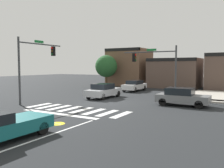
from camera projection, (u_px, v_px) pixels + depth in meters
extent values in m
plane|color=#232628|center=(106.00, 102.00, 22.70)|extent=(120.00, 120.00, 0.00)
cube|color=silver|center=(39.00, 105.00, 20.84)|extent=(0.54, 2.69, 0.01)
cube|color=silver|center=(49.00, 106.00, 20.26)|extent=(0.54, 2.69, 0.01)
cube|color=silver|center=(59.00, 108.00, 19.69)|extent=(0.54, 2.69, 0.01)
cube|color=silver|center=(70.00, 109.00, 19.11)|extent=(0.54, 2.69, 0.01)
cube|color=silver|center=(82.00, 110.00, 18.53)|extent=(0.54, 2.69, 0.01)
cube|color=silver|center=(94.00, 112.00, 17.95)|extent=(0.54, 2.69, 0.01)
cube|color=silver|center=(107.00, 113.00, 17.37)|extent=(0.54, 2.69, 0.01)
cube|color=silver|center=(122.00, 115.00, 16.79)|extent=(0.54, 2.69, 0.01)
cube|color=white|center=(58.00, 114.00, 17.09)|extent=(6.80, 0.50, 0.01)
cube|color=white|center=(24.00, 122.00, 14.50)|extent=(0.16, 2.00, 0.01)
cylinder|color=yellow|center=(57.00, 124.00, 14.17)|extent=(0.94, 0.94, 0.01)
cylinder|color=white|center=(54.00, 123.00, 14.27)|extent=(0.15, 0.15, 0.00)
cylinder|color=white|center=(60.00, 124.00, 14.06)|extent=(0.15, 0.15, 0.00)
cube|color=white|center=(57.00, 124.00, 14.17)|extent=(0.42, 0.04, 0.00)
cube|color=#B2AA9E|center=(215.00, 101.00, 22.69)|extent=(10.00, 1.60, 0.15)
cube|color=#B2AA9E|center=(183.00, 94.00, 28.93)|extent=(1.60, 10.00, 0.15)
cube|color=#B2AA9E|center=(221.00, 96.00, 26.84)|extent=(10.00, 10.00, 0.15)
cube|color=brown|center=(130.00, 67.00, 42.44)|extent=(6.39, 6.41, 6.41)
cube|color=black|center=(122.00, 49.00, 39.63)|extent=(6.39, 0.50, 0.50)
cube|color=brown|center=(175.00, 73.00, 38.45)|extent=(7.56, 6.43, 4.64)
cube|color=black|center=(170.00, 60.00, 35.69)|extent=(7.56, 0.50, 0.50)
cylinder|color=#383A3D|center=(176.00, 72.00, 24.79)|extent=(0.18, 0.18, 5.54)
cylinder|color=#383A3D|center=(149.00, 52.00, 26.12)|extent=(5.96, 0.12, 0.12)
cube|color=black|center=(134.00, 58.00, 27.05)|extent=(0.32, 0.32, 0.95)
sphere|color=red|center=(135.00, 55.00, 26.94)|extent=(0.22, 0.22, 0.22)
sphere|color=#4C330C|center=(135.00, 58.00, 26.96)|extent=(0.22, 0.22, 0.22)
sphere|color=#0C3814|center=(135.00, 60.00, 26.98)|extent=(0.22, 0.22, 0.22)
cube|color=#197233|center=(151.00, 50.00, 25.95)|extent=(1.10, 0.03, 0.24)
cylinder|color=#383A3D|center=(19.00, 71.00, 20.81)|extent=(0.18, 0.18, 5.94)
cylinder|color=#383A3D|center=(41.00, 44.00, 22.87)|extent=(0.12, 5.21, 0.12)
cube|color=black|center=(53.00, 51.00, 24.29)|extent=(0.32, 0.32, 0.95)
sphere|color=red|center=(52.00, 48.00, 24.12)|extent=(0.22, 0.22, 0.22)
sphere|color=#4C330C|center=(52.00, 51.00, 24.14)|extent=(0.22, 0.22, 0.22)
sphere|color=#0C3814|center=(52.00, 54.00, 24.16)|extent=(0.22, 0.22, 0.22)
cube|color=#197233|center=(39.00, 42.00, 22.63)|extent=(0.03, 1.10, 0.24)
cube|color=slate|center=(183.00, 99.00, 20.53)|extent=(4.36, 1.92, 0.65)
cube|color=black|center=(180.00, 91.00, 20.61)|extent=(2.23, 1.69, 0.59)
cylinder|color=black|center=(203.00, 102.00, 20.55)|extent=(0.67, 0.22, 0.67)
cylinder|color=black|center=(199.00, 105.00, 19.08)|extent=(0.67, 0.22, 0.67)
cylinder|color=black|center=(169.00, 100.00, 22.03)|extent=(0.67, 0.22, 0.67)
cylinder|color=black|center=(163.00, 102.00, 20.56)|extent=(0.67, 0.22, 0.67)
cube|color=#196B70|center=(5.00, 127.00, 11.01)|extent=(1.87, 4.43, 0.61)
cylinder|color=black|center=(20.00, 124.00, 12.74)|extent=(0.22, 0.64, 0.64)
cylinder|color=black|center=(43.00, 128.00, 11.92)|extent=(0.22, 0.64, 0.64)
cube|color=white|center=(134.00, 86.00, 32.69)|extent=(1.79, 4.59, 0.65)
cube|color=black|center=(135.00, 82.00, 32.67)|extent=(1.57, 2.37, 0.50)
cylinder|color=black|center=(135.00, 90.00, 30.97)|extent=(0.22, 0.69, 0.69)
cylinder|color=black|center=(124.00, 89.00, 31.75)|extent=(0.22, 0.69, 0.69)
cylinder|color=black|center=(144.00, 88.00, 33.67)|extent=(0.22, 0.69, 0.69)
cylinder|color=black|center=(134.00, 87.00, 34.45)|extent=(0.22, 0.69, 0.69)
cube|color=#B7BABF|center=(104.00, 92.00, 25.68)|extent=(1.94, 4.67, 0.67)
cube|color=black|center=(103.00, 86.00, 25.49)|extent=(1.71, 2.18, 0.57)
cylinder|color=black|center=(103.00, 97.00, 23.91)|extent=(0.22, 0.67, 0.67)
cylinder|color=black|center=(89.00, 96.00, 24.76)|extent=(0.22, 0.67, 0.67)
cylinder|color=black|center=(118.00, 94.00, 26.65)|extent=(0.22, 0.67, 0.67)
cylinder|color=black|center=(105.00, 93.00, 27.50)|extent=(0.22, 0.67, 0.67)
cylinder|color=#4C3823|center=(106.00, 78.00, 38.93)|extent=(0.36, 0.36, 2.80)
sphere|color=#235628|center=(106.00, 66.00, 38.78)|extent=(3.57, 3.57, 3.57)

